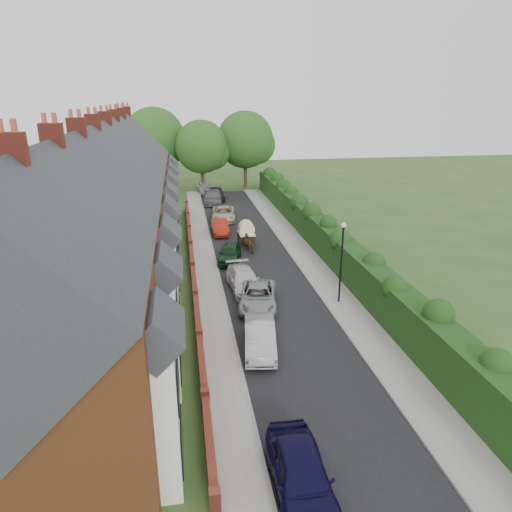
{
  "coord_description": "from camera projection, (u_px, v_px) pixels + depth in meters",
  "views": [
    {
      "loc": [
        -5.84,
        -20.49,
        12.17
      ],
      "look_at": [
        -1.24,
        7.36,
        2.2
      ],
      "focal_mm": 32.0,
      "sensor_mm": 36.0,
      "label": 1
    }
  ],
  "objects": [
    {
      "name": "car_grey",
      "position": [
        213.0,
        197.0,
        54.13
      ],
      "size": [
        2.7,
        5.4,
        1.51
      ],
      "primitive_type": "imported",
      "rotation": [
        0.0,
        0.0,
        -0.12
      ],
      "color": "slate",
      "rests_on": "ground"
    },
    {
      "name": "pavement_house_side",
      "position": [
        206.0,
        269.0,
        33.56
      ],
      "size": [
        1.7,
        58.0,
        0.12
      ],
      "primitive_type": "cube",
      "color": "gray",
      "rests_on": "ground"
    },
    {
      "name": "terrace_row",
      "position": [
        106.0,
        219.0,
        30.14
      ],
      "size": [
        9.05,
        40.5,
        11.5
      ],
      "color": "brown",
      "rests_on": "ground"
    },
    {
      "name": "car_navy",
      "position": [
        301.0,
        475.0,
        14.47
      ],
      "size": [
        1.91,
        4.59,
        1.55
      ],
      "primitive_type": "imported",
      "rotation": [
        0.0,
        0.0,
        -0.02
      ],
      "color": "black",
      "rests_on": "ground"
    },
    {
      "name": "car_silver_a",
      "position": [
        260.0,
        337.0,
        22.85
      ],
      "size": [
        2.07,
        4.49,
        1.42
      ],
      "primitive_type": "imported",
      "rotation": [
        0.0,
        0.0,
        -0.13
      ],
      "color": "#A5A5AA",
      "rests_on": "ground"
    },
    {
      "name": "car_silver_b",
      "position": [
        258.0,
        296.0,
        27.62
      ],
      "size": [
        3.04,
        5.06,
        1.31
      ],
      "primitive_type": "imported",
      "rotation": [
        0.0,
        0.0,
        -0.19
      ],
      "color": "#95989C",
      "rests_on": "ground"
    },
    {
      "name": "road",
      "position": [
        258.0,
        267.0,
        34.16
      ],
      "size": [
        6.0,
        58.0,
        0.02
      ],
      "primitive_type": "cube",
      "color": "black",
      "rests_on": "ground"
    },
    {
      "name": "car_beige",
      "position": [
        224.0,
        214.0,
        46.8
      ],
      "size": [
        2.75,
        5.16,
        1.38
      ],
      "primitive_type": "imported",
      "rotation": [
        0.0,
        0.0,
        -0.1
      ],
      "color": "beige",
      "rests_on": "ground"
    },
    {
      "name": "car_extra_far",
      "position": [
        205.0,
        187.0,
        59.92
      ],
      "size": [
        2.22,
        4.45,
        1.46
      ],
      "primitive_type": "imported",
      "rotation": [
        0.0,
        0.0,
        0.12
      ],
      "color": "#ABACB0",
      "rests_on": "ground"
    },
    {
      "name": "hedge",
      "position": [
        334.0,
        243.0,
        34.54
      ],
      "size": [
        2.1,
        58.0,
        2.85
      ],
      "color": "#123310",
      "rests_on": "ground"
    },
    {
      "name": "lamppost",
      "position": [
        342.0,
        253.0,
        27.16
      ],
      "size": [
        0.32,
        0.32,
        5.16
      ],
      "color": "black",
      "rests_on": "ground"
    },
    {
      "name": "car_green",
      "position": [
        230.0,
        253.0,
        35.14
      ],
      "size": [
        2.41,
        4.15,
        1.33
      ],
      "primitive_type": "imported",
      "rotation": [
        0.0,
        0.0,
        -0.23
      ],
      "color": "black",
      "rests_on": "ground"
    },
    {
      "name": "horse",
      "position": [
        250.0,
        244.0,
        37.21
      ],
      "size": [
        1.39,
        1.88,
        1.45
      ],
      "primitive_type": "imported",
      "rotation": [
        0.0,
        0.0,
        3.55
      ],
      "color": "#53361E",
      "rests_on": "ground"
    },
    {
      "name": "car_black",
      "position": [
        217.0,
        193.0,
        56.08
      ],
      "size": [
        2.0,
        4.76,
        1.61
      ],
      "primitive_type": "imported",
      "rotation": [
        0.0,
        0.0,
        -0.02
      ],
      "color": "black",
      "rests_on": "ground"
    },
    {
      "name": "pavement_hedge_side",
      "position": [
        311.0,
        263.0,
        34.78
      ],
      "size": [
        2.2,
        58.0,
        0.12
      ],
      "primitive_type": "cube",
      "color": "gray",
      "rests_on": "ground"
    },
    {
      "name": "car_white",
      "position": [
        244.0,
        280.0,
        30.03
      ],
      "size": [
        2.25,
        4.79,
        1.35
      ],
      "primitive_type": "imported",
      "rotation": [
        0.0,
        0.0,
        0.08
      ],
      "color": "silver",
      "rests_on": "ground"
    },
    {
      "name": "horse_cart",
      "position": [
        246.0,
        232.0,
        38.76
      ],
      "size": [
        1.35,
        2.97,
        2.14
      ],
      "color": "black",
      "rests_on": "ground"
    },
    {
      "name": "tree_far_left",
      "position": [
        204.0,
        148.0,
        58.99
      ],
      "size": [
        7.14,
        6.8,
        9.29
      ],
      "color": "#332316",
      "rests_on": "ground"
    },
    {
      "name": "tree_far_right",
      "position": [
        248.0,
        141.0,
        61.57
      ],
      "size": [
        7.98,
        7.6,
        10.31
      ],
      "color": "#332316",
      "rests_on": "ground"
    },
    {
      "name": "kerb_house_side",
      "position": [
        217.0,
        269.0,
        33.68
      ],
      "size": [
        0.18,
        58.0,
        0.13
      ],
      "primitive_type": "cube",
      "color": "gray",
      "rests_on": "ground"
    },
    {
      "name": "car_red",
      "position": [
        220.0,
        227.0,
        42.23
      ],
      "size": [
        1.44,
        4.03,
        1.32
      ],
      "primitive_type": "imported",
      "rotation": [
        0.0,
        0.0,
        0.01
      ],
      "color": "maroon",
      "rests_on": "ground"
    },
    {
      "name": "ground",
      "position": [
        302.0,
        340.0,
        24.01
      ],
      "size": [
        140.0,
        140.0,
        0.0
      ],
      "primitive_type": "plane",
      "color": "#2D4C1E",
      "rests_on": "ground"
    },
    {
      "name": "kerb_hedge_side",
      "position": [
        297.0,
        264.0,
        34.61
      ],
      "size": [
        0.18,
        58.0,
        0.13
      ],
      "primitive_type": "cube",
      "color": "gray",
      "rests_on": "ground"
    },
    {
      "name": "garden_wall_row",
      "position": [
        193.0,
        270.0,
        32.34
      ],
      "size": [
        0.35,
        40.35,
        1.1
      ],
      "color": "maroon",
      "rests_on": "ground"
    },
    {
      "name": "tree_far_back",
      "position": [
        158.0,
        140.0,
        60.56
      ],
      "size": [
        8.4,
        8.0,
        10.82
      ],
      "color": "#332316",
      "rests_on": "ground"
    }
  ]
}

